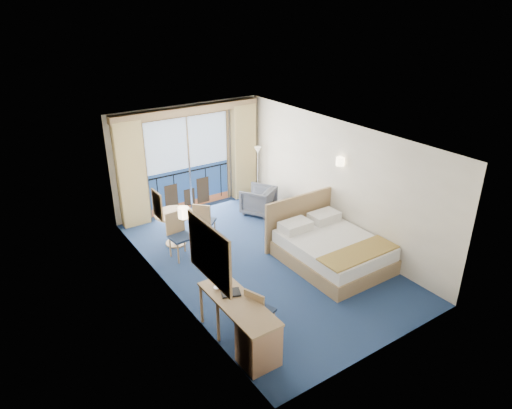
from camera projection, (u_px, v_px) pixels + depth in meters
name	position (u px, v px, depth m)	size (l,w,h in m)	color
floor	(261.00, 260.00, 9.58)	(6.50, 6.50, 0.00)	navy
room_walls	(261.00, 181.00, 8.85)	(4.04, 6.54, 2.72)	silver
balcony_door	(189.00, 166.00, 11.54)	(2.36, 0.03, 2.52)	navy
curtain_left	(131.00, 175.00, 10.59)	(0.65, 0.22, 2.55)	#D2B674
curtain_right	(244.00, 152.00, 12.16)	(0.65, 0.22, 2.55)	#D2B674
pelmet	(188.00, 110.00, 10.86)	(3.80, 0.25, 0.18)	tan
mirror	(209.00, 253.00, 6.81)	(0.05, 1.25, 0.95)	tan
wall_print	(158.00, 205.00, 8.26)	(0.04, 0.42, 0.52)	tan
sconce_left	(184.00, 213.00, 7.38)	(0.18, 0.18, 0.18)	#FFE3B2
sconce_right	(340.00, 161.00, 9.69)	(0.18, 0.18, 0.18)	#FFE3B2
bed	(330.00, 248.00, 9.37)	(1.84, 2.18, 1.16)	tan
nightstand	(307.00, 216.00, 10.82)	(0.46, 0.44, 0.60)	tan
phone	(305.00, 203.00, 10.68)	(0.17, 0.13, 0.08)	beige
armchair	(258.00, 200.00, 11.55)	(0.74, 0.76, 0.69)	#464C55
floor_lamp	(258.00, 160.00, 12.06)	(0.20, 0.20, 1.47)	silver
desk	(254.00, 336.00, 6.79)	(0.56, 1.64, 0.77)	tan
desk_chair	(258.00, 310.00, 7.24)	(0.49, 0.49, 0.88)	#1C2A43
folder	(231.00, 293.00, 7.18)	(0.30, 0.22, 0.03)	black
desk_lamp	(216.00, 273.00, 7.17)	(0.11, 0.11, 0.41)	silver
round_table	(174.00, 220.00, 9.99)	(0.84, 0.84, 0.76)	tan
table_chair_a	(204.00, 220.00, 10.11)	(0.58, 0.58, 0.94)	#1C2A43
table_chair_b	(178.00, 232.00, 9.51)	(0.46, 0.47, 1.00)	#1C2A43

